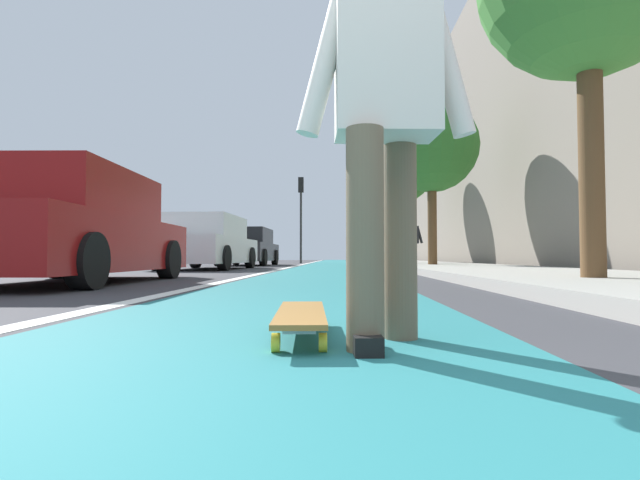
% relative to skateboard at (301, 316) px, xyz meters
% --- Properties ---
extents(ground_plane, '(80.00, 80.00, 0.00)m').
position_rel_skateboard_xyz_m(ground_plane, '(8.45, 0.18, -0.09)').
color(ground_plane, '#38383D').
extents(bike_lane_paint, '(56.00, 2.19, 0.00)m').
position_rel_skateboard_xyz_m(bike_lane_paint, '(22.45, 0.18, -0.09)').
color(bike_lane_paint, '#237075').
rests_on(bike_lane_paint, ground).
extents(lane_stripe_white, '(52.00, 0.16, 0.01)m').
position_rel_skateboard_xyz_m(lane_stripe_white, '(18.45, 1.43, -0.09)').
color(lane_stripe_white, silver).
rests_on(lane_stripe_white, ground).
extents(sidewalk_curb, '(52.00, 3.20, 0.13)m').
position_rel_skateboard_xyz_m(sidewalk_curb, '(16.45, -3.27, -0.03)').
color(sidewalk_curb, '#9E9B93').
rests_on(sidewalk_curb, ground).
extents(building_facade, '(40.00, 1.20, 10.35)m').
position_rel_skateboard_xyz_m(building_facade, '(20.45, -5.82, 5.08)').
color(building_facade, slate).
rests_on(building_facade, ground).
extents(skateboard, '(0.85, 0.25, 0.11)m').
position_rel_skateboard_xyz_m(skateboard, '(0.00, 0.00, 0.00)').
color(skateboard, yellow).
rests_on(skateboard, ground).
extents(skater_person, '(0.47, 0.72, 1.64)m').
position_rel_skateboard_xyz_m(skater_person, '(-0.15, -0.35, 0.84)').
color(skater_person, brown).
rests_on(skater_person, ground).
extents(parked_car_near, '(4.20, 2.06, 1.46)m').
position_rel_skateboard_xyz_m(parked_car_near, '(4.02, 3.36, 0.60)').
color(parked_car_near, maroon).
rests_on(parked_car_near, ground).
extents(parked_car_mid, '(4.64, 2.07, 1.48)m').
position_rel_skateboard_xyz_m(parked_car_mid, '(11.02, 3.48, 0.62)').
color(parked_car_mid, silver).
rests_on(parked_car_mid, ground).
extents(parked_car_far, '(4.58, 2.00, 1.48)m').
position_rel_skateboard_xyz_m(parked_car_far, '(16.87, 3.46, 0.62)').
color(parked_car_far, black).
rests_on(parked_car_far, ground).
extents(traffic_light, '(0.33, 0.28, 4.59)m').
position_rel_skateboard_xyz_m(traffic_light, '(23.03, 1.83, 3.06)').
color(traffic_light, '#2D2D2D').
rests_on(traffic_light, ground).
extents(street_tree_mid, '(2.68, 2.68, 4.89)m').
position_rel_skateboard_xyz_m(street_tree_mid, '(11.62, -2.87, 3.44)').
color(street_tree_mid, brown).
rests_on(street_tree_mid, ground).
extents(street_tree_far, '(2.57, 2.57, 5.21)m').
position_rel_skateboard_xyz_m(street_tree_far, '(17.99, -2.87, 3.81)').
color(street_tree_far, brown).
rests_on(street_tree_far, ground).
extents(pedestrian_distant, '(0.45, 0.69, 1.59)m').
position_rel_skateboard_xyz_m(pedestrian_distant, '(13.93, -2.67, 0.81)').
color(pedestrian_distant, '#384260').
rests_on(pedestrian_distant, ground).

